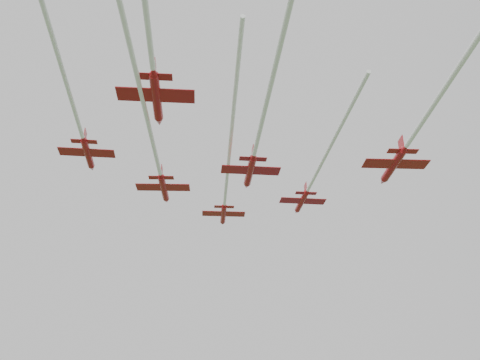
% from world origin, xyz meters
% --- Properties ---
extents(jet_lead, '(18.72, 57.99, 2.48)m').
position_xyz_m(jet_lead, '(2.93, 5.47, 61.44)').
color(jet_lead, '#B3141B').
extents(jet_row2_left, '(17.59, 60.55, 2.72)m').
position_xyz_m(jet_row2_left, '(-4.45, -10.21, 60.57)').
color(jet_row2_left, '#B3141B').
extents(jet_row2_right, '(15.18, 40.35, 2.36)m').
position_xyz_m(jet_row2_right, '(17.46, 3.72, 59.16)').
color(jet_row2_right, '#B3141B').
extents(jet_row3_left, '(20.54, 55.53, 2.50)m').
position_xyz_m(jet_row3_left, '(-11.11, -22.23, 61.06)').
color(jet_row3_left, '#B3141B').
extents(jet_row3_mid, '(21.84, 62.96, 2.60)m').
position_xyz_m(jet_row3_mid, '(13.69, -20.52, 57.74)').
color(jet_row3_mid, '#B3141B').
extents(jet_row3_right, '(14.75, 44.32, 2.88)m').
position_xyz_m(jet_row3_right, '(31.80, -7.98, 58.75)').
color(jet_row3_right, '#B3141B').
extents(jet_row4_left, '(20.19, 60.11, 2.92)m').
position_xyz_m(jet_row4_left, '(3.86, -35.05, 60.71)').
color(jet_row4_left, '#B3141B').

